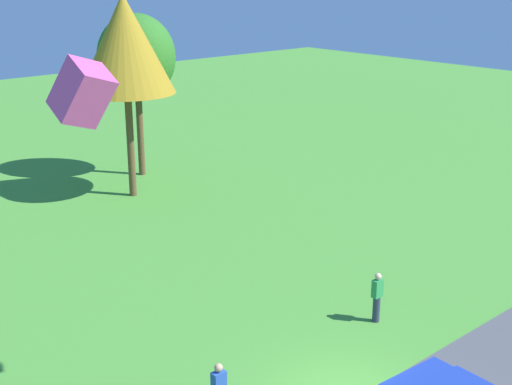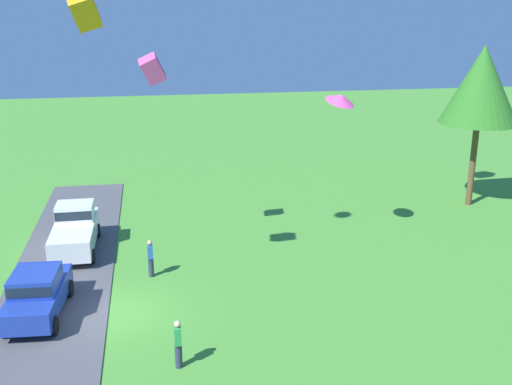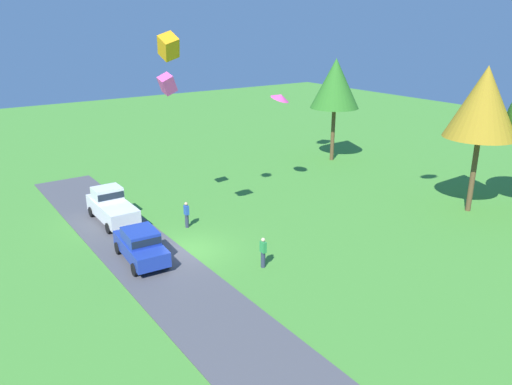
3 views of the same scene
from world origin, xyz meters
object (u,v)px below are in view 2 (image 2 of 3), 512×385
at_px(car_pickup_near_entrance, 75,229).
at_px(kite_box_topmost, 84,10).
at_px(person_on_lawn, 178,344).
at_px(kite_box_near_flag, 152,69).
at_px(tree_center_back, 481,85).
at_px(car_sedan_mid_row, 37,292).
at_px(person_watching_sky, 151,258).
at_px(kite_delta_high_right, 341,98).

bearing_deg(car_pickup_near_entrance, kite_box_topmost, 16.90).
height_order(person_on_lawn, kite_box_near_flag, kite_box_near_flag).
height_order(tree_center_back, kite_box_near_flag, kite_box_near_flag).
bearing_deg(kite_box_near_flag, car_sedan_mid_row, -39.70).
distance_m(person_watching_sky, kite_box_near_flag, 8.39).
xyz_separation_m(car_sedan_mid_row, person_watching_sky, (-2.89, 4.27, -0.16)).
relative_size(person_watching_sky, kite_box_topmost, 1.49).
relative_size(kite_delta_high_right, kite_box_topmost, 1.24).
bearing_deg(kite_delta_high_right, tree_center_back, 114.96).
bearing_deg(person_on_lawn, kite_box_topmost, -152.31).
bearing_deg(car_sedan_mid_row, person_on_lawn, 49.56).
height_order(person_watching_sky, person_on_lawn, same).
xyz_separation_m(person_watching_sky, person_on_lawn, (7.22, 0.81, 0.00)).
xyz_separation_m(kite_delta_high_right, kite_box_topmost, (4.65, -10.88, 4.00)).
xyz_separation_m(car_sedan_mid_row, person_on_lawn, (4.33, 5.09, -0.16)).
bearing_deg(car_sedan_mid_row, kite_box_topmost, 101.65).
xyz_separation_m(car_sedan_mid_row, kite_delta_high_right, (-5.17, 13.42, 6.25)).
distance_m(person_watching_sky, kite_delta_high_right, 11.40).
height_order(kite_delta_high_right, kite_box_topmost, kite_box_topmost).
height_order(person_watching_sky, kite_box_near_flag, kite_box_near_flag).
bearing_deg(kite_box_topmost, tree_center_back, 114.00).
bearing_deg(car_sedan_mid_row, kite_delta_high_right, 111.07).
bearing_deg(kite_delta_high_right, kite_box_near_flag, -94.00).
bearing_deg(kite_box_topmost, kite_box_near_flag, 156.75).
relative_size(person_watching_sky, kite_delta_high_right, 1.21).
height_order(tree_center_back, kite_delta_high_right, tree_center_back).
bearing_deg(kite_box_topmost, car_sedan_mid_row, -78.35).
relative_size(car_pickup_near_entrance, kite_box_topmost, 4.37).
bearing_deg(car_pickup_near_entrance, kite_delta_high_right, 83.70).
xyz_separation_m(car_pickup_near_entrance, kite_box_topmost, (6.05, 1.84, 10.19)).
distance_m(car_pickup_near_entrance, person_on_lawn, 11.76).
bearing_deg(kite_delta_high_right, person_on_lawn, -41.24).
bearing_deg(kite_delta_high_right, person_watching_sky, -76.00).
height_order(person_watching_sky, kite_delta_high_right, kite_delta_high_right).
height_order(car_sedan_mid_row, kite_delta_high_right, kite_delta_high_right).
bearing_deg(person_watching_sky, tree_center_back, 109.85).
distance_m(car_sedan_mid_row, person_on_lawn, 6.68).
height_order(car_pickup_near_entrance, person_on_lawn, car_pickup_near_entrance).
distance_m(car_sedan_mid_row, tree_center_back, 25.89).
xyz_separation_m(car_sedan_mid_row, kite_box_topmost, (-0.52, 2.54, 10.25)).
distance_m(person_on_lawn, kite_box_near_flag, 12.81).
relative_size(car_sedan_mid_row, person_watching_sky, 2.64).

